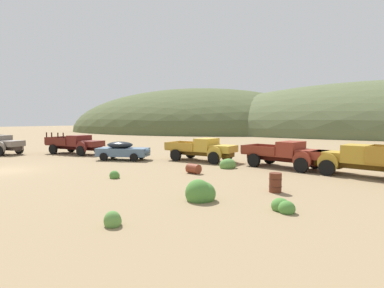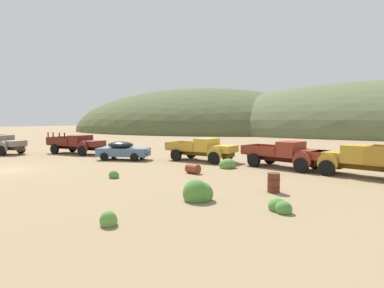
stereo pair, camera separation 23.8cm
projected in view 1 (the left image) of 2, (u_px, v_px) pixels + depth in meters
ground_plane at (0, 171)px, 20.35m from camera, size 300.00×300.00×0.00m
hill_distant at (195, 131)px, 97.85m from camera, size 83.67×63.63×26.16m
hill_center at (378, 135)px, 72.67m from camera, size 104.33×52.83×24.93m
truck_oxblood at (79, 144)px, 30.56m from camera, size 6.24×2.70×2.16m
car_chalk_blue at (124, 150)px, 26.08m from camera, size 4.80×3.03×1.57m
truck_faded_yellow at (206, 149)px, 25.16m from camera, size 6.00×2.87×1.89m
truck_rust_red at (290, 154)px, 21.44m from camera, size 6.18×3.71×1.89m
truck_mustard at (360, 159)px, 18.34m from camera, size 6.40×3.41×1.91m
oil_drum_by_truck at (194, 169)px, 19.45m from camera, size 1.00×0.81×0.60m
oil_drum_spare at (275, 183)px, 14.33m from camera, size 0.61×0.61×0.91m
bush_lone_scrub at (283, 207)px, 11.34m from camera, size 0.93×0.83×0.60m
bush_between_trucks at (115, 176)px, 17.88m from camera, size 0.62×0.65×0.58m
bush_near_barrel at (200, 193)px, 12.85m from camera, size 1.25×1.21×1.16m
bush_front_right at (113, 221)px, 9.77m from camera, size 0.61×0.59×0.63m
bush_back_edge at (227, 165)px, 21.65m from camera, size 1.09×1.20×0.86m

